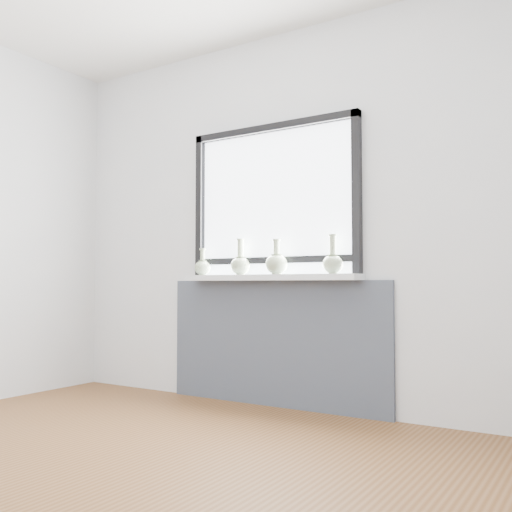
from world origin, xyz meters
The scene contains 9 objects.
ground centered at (0.00, 0.00, -0.01)m, with size 3.60×3.60×0.02m, color brown.
back_wall centered at (0.00, 1.81, 1.30)m, with size 3.60×0.02×2.60m, color silver.
apron_panel centered at (0.00, 1.78, 0.43)m, with size 1.70×0.03×0.86m, color #414956.
windowsill centered at (0.00, 1.71, 0.88)m, with size 1.32×0.18×0.04m, color white.
window centered at (0.00, 1.77, 1.44)m, with size 1.30×0.06×1.05m.
vase_a centered at (-0.56, 1.70, 0.96)m, with size 0.12×0.12×0.20m.
vase_b centered at (-0.24, 1.72, 0.98)m, with size 0.14×0.14×0.26m.
vase_c centered at (0.07, 1.69, 0.98)m, with size 0.15×0.15×0.24m.
vase_d centered at (0.48, 1.71, 0.98)m, with size 0.13×0.13×0.25m.
Camera 1 is at (2.00, -1.62, 0.83)m, focal length 40.00 mm.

